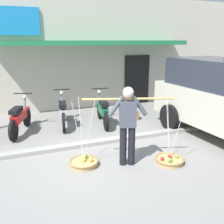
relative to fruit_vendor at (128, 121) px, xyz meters
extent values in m
plane|color=gray|center=(-0.57, 0.59, -0.98)|extent=(90.00, 90.00, 0.00)
cube|color=gray|center=(-0.57, 1.29, -0.93)|extent=(20.00, 0.24, 0.10)
cylinder|color=black|center=(-0.09, 0.03, -0.55)|extent=(0.15, 0.15, 0.86)
cylinder|color=black|center=(0.09, -0.03, -0.55)|extent=(0.15, 0.15, 0.86)
cube|color=#474C56|center=(0.00, 0.00, 0.15)|extent=(0.38, 0.29, 0.54)
sphere|color=tan|center=(0.00, 0.00, 0.56)|extent=(0.21, 0.21, 0.21)
sphere|color=silver|center=(0.00, 0.00, 0.61)|extent=(0.22, 0.22, 0.22)
cylinder|color=#474C56|center=(-0.23, 0.07, 0.32)|extent=(0.35, 0.19, 0.43)
cylinder|color=#474C56|center=(0.23, -0.07, 0.32)|extent=(0.35, 0.19, 0.43)
cylinder|color=tan|center=(0.00, 0.00, 0.47)|extent=(1.79, 0.61, 0.04)
cylinder|color=tan|center=(-0.89, 0.29, -0.93)|extent=(0.59, 0.59, 0.09)
torus|color=olive|center=(-0.89, 0.29, -0.88)|extent=(0.63, 0.63, 0.05)
sphere|color=gold|center=(-0.75, 0.22, -0.84)|extent=(0.09, 0.09, 0.09)
sphere|color=gold|center=(-0.89, 0.27, -0.85)|extent=(0.09, 0.09, 0.09)
sphere|color=#6CA740|center=(-0.89, 0.29, -0.84)|extent=(0.09, 0.09, 0.09)
sphere|color=#6FAB41|center=(-0.81, 0.42, -0.84)|extent=(0.09, 0.09, 0.09)
cylinder|color=silver|center=(-0.89, 0.42, -0.21)|extent=(0.01, 0.28, 1.36)
cylinder|color=silver|center=(-1.01, 0.22, -0.21)|extent=(0.25, 0.15, 1.36)
cylinder|color=silver|center=(-0.77, 0.22, -0.21)|extent=(0.25, 0.15, 1.36)
cylinder|color=tan|center=(0.89, -0.29, -0.93)|extent=(0.59, 0.59, 0.09)
torus|color=olive|center=(0.89, -0.29, -0.88)|extent=(0.63, 0.63, 0.05)
sphere|color=red|center=(0.70, -0.28, -0.85)|extent=(0.08, 0.08, 0.08)
sphere|color=#70AD42|center=(1.07, -0.30, -0.85)|extent=(0.08, 0.08, 0.08)
sphere|color=red|center=(0.89, -0.30, -0.85)|extent=(0.08, 0.08, 0.08)
sphere|color=#76B746|center=(0.81, -0.41, -0.84)|extent=(0.10, 0.10, 0.10)
sphere|color=red|center=(0.85, -0.33, -0.80)|extent=(0.08, 0.08, 0.08)
cylinder|color=silver|center=(0.89, -0.15, -0.21)|extent=(0.01, 0.28, 1.36)
cylinder|color=silver|center=(0.77, -0.35, -0.21)|extent=(0.25, 0.15, 1.36)
cylinder|color=silver|center=(1.01, -0.35, -0.21)|extent=(0.25, 0.15, 1.36)
cylinder|color=black|center=(-1.84, 3.48, -0.69)|extent=(0.27, 0.57, 0.58)
cylinder|color=black|center=(-2.25, 2.31, -0.69)|extent=(0.27, 0.57, 0.58)
cube|color=red|center=(-1.84, 3.48, -0.43)|extent=(0.22, 0.31, 0.06)
cube|color=red|center=(-2.08, 2.80, -0.47)|extent=(0.49, 0.92, 0.24)
cube|color=black|center=(-2.14, 2.63, -0.23)|extent=(0.39, 0.60, 0.12)
cylinder|color=slate|center=(-1.87, 3.38, -0.30)|extent=(0.16, 0.30, 0.76)
cylinder|color=black|center=(-1.90, 3.31, 0.09)|extent=(0.52, 0.21, 0.04)
sphere|color=silver|center=(-1.85, 3.46, -0.05)|extent=(0.11, 0.11, 0.11)
cylinder|color=black|center=(-0.68, 3.70, -0.69)|extent=(0.17, 0.59, 0.58)
cylinder|color=black|center=(-0.89, 2.48, -0.69)|extent=(0.17, 0.59, 0.58)
cube|color=silver|center=(-0.68, 3.70, -0.43)|extent=(0.18, 0.30, 0.06)
cube|color=silver|center=(-0.80, 2.99, -0.47)|extent=(0.35, 0.92, 0.24)
cube|color=black|center=(-0.83, 2.81, -0.23)|extent=(0.31, 0.59, 0.12)
cylinder|color=slate|center=(-0.70, 3.60, -0.30)|extent=(0.11, 0.30, 0.76)
cylinder|color=black|center=(-0.71, 3.52, 0.09)|extent=(0.54, 0.12, 0.04)
sphere|color=silver|center=(-0.69, 3.68, -0.05)|extent=(0.11, 0.11, 0.11)
cylinder|color=black|center=(0.52, 3.40, -0.69)|extent=(0.17, 0.59, 0.58)
cylinder|color=black|center=(0.31, 2.18, -0.69)|extent=(0.17, 0.59, 0.58)
cube|color=#19663D|center=(0.52, 3.40, -0.43)|extent=(0.18, 0.30, 0.06)
cube|color=#19663D|center=(0.40, 2.69, -0.47)|extent=(0.34, 0.92, 0.24)
cube|color=black|center=(0.37, 2.52, -0.23)|extent=(0.31, 0.59, 0.12)
cylinder|color=slate|center=(0.50, 3.31, -0.30)|extent=(0.11, 0.30, 0.76)
cylinder|color=black|center=(0.49, 3.23, 0.09)|extent=(0.54, 0.12, 0.04)
sphere|color=silver|center=(0.51, 3.38, -0.05)|extent=(0.11, 0.11, 0.11)
cylinder|color=black|center=(4.05, 1.71, -0.60)|extent=(0.31, 0.78, 0.76)
cylinder|color=black|center=(2.15, 1.59, -0.60)|extent=(0.31, 0.78, 0.76)
cube|color=beige|center=(0.73, 7.42, 1.12)|extent=(13.00, 5.00, 4.20)
cube|color=#237F47|center=(0.73, 4.42, 1.52)|extent=(7.15, 1.00, 0.16)
cube|color=#1E84D1|center=(-2.20, 4.87, 2.22)|extent=(2.20, 0.08, 0.90)
cube|color=black|center=(2.68, 4.90, 0.02)|extent=(1.10, 0.06, 2.00)
cube|color=olive|center=(1.46, 2.88, -0.82)|extent=(0.44, 0.36, 0.32)
camera|label=1|loc=(-2.12, -4.53, 1.61)|focal=40.73mm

